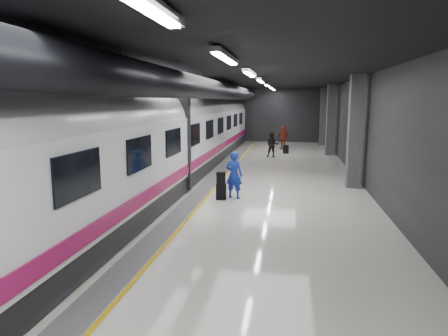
{
  "coord_description": "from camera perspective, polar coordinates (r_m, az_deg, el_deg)",
  "views": [
    {
      "loc": [
        1.99,
        -14.57,
        3.48
      ],
      "look_at": [
        -0.01,
        -2.54,
        1.42
      ],
      "focal_mm": 32.0,
      "sensor_mm": 36.0,
      "label": 1
    }
  ],
  "objects": [
    {
      "name": "traveler_far_a",
      "position": [
        24.96,
        6.91,
        3.3
      ],
      "size": [
        0.77,
        0.6,
        1.56
      ],
      "primitive_type": "imported",
      "rotation": [
        0.0,
        0.0,
        -0.01
      ],
      "color": "black",
      "rests_on": "ground"
    },
    {
      "name": "ground",
      "position": [
        15.11,
        1.62,
        -3.73
      ],
      "size": [
        40.0,
        40.0,
        0.0
      ],
      "primitive_type": "plane",
      "color": "silver",
      "rests_on": "ground"
    },
    {
      "name": "traveler_main",
      "position": [
        14.31,
        1.44,
        -0.99
      ],
      "size": [
        0.7,
        0.53,
        1.71
      ],
      "primitive_type": "imported",
      "rotation": [
        0.0,
        0.0,
        2.93
      ],
      "color": "#1C2BD3",
      "rests_on": "ground"
    },
    {
      "name": "traveler_far_b",
      "position": [
        29.3,
        8.41,
        4.33
      ],
      "size": [
        1.07,
        0.87,
        1.7
      ],
      "primitive_type": "imported",
      "rotation": [
        0.0,
        0.0,
        -0.54
      ],
      "color": "maroon",
      "rests_on": "ground"
    },
    {
      "name": "suitcase_far",
      "position": [
        26.97,
        8.82,
        2.65
      ],
      "size": [
        0.38,
        0.25,
        0.56
      ],
      "primitive_type": "cube",
      "rotation": [
        0.0,
        0.0,
        0.01
      ],
      "color": "black",
      "rests_on": "ground"
    },
    {
      "name": "shoulder_bag",
      "position": [
        14.08,
        -0.45,
        -1.43
      ],
      "size": [
        0.35,
        0.24,
        0.43
      ],
      "primitive_type": "cube",
      "rotation": [
        0.0,
        0.0,
        0.22
      ],
      "color": "black",
      "rests_on": "suitcase_main"
    },
    {
      "name": "train",
      "position": [
        15.55,
        -10.31,
        4.22
      ],
      "size": [
        3.05,
        38.0,
        4.05
      ],
      "color": "black",
      "rests_on": "ground"
    },
    {
      "name": "suitcase_main",
      "position": [
        14.2,
        -0.4,
        -3.4
      ],
      "size": [
        0.36,
        0.24,
        0.58
      ],
      "primitive_type": "cube",
      "rotation": [
        0.0,
        0.0,
        0.04
      ],
      "color": "black",
      "rests_on": "ground"
    },
    {
      "name": "platform_hall",
      "position": [
        15.69,
        1.12,
        9.79
      ],
      "size": [
        10.02,
        40.02,
        4.51
      ],
      "color": "black",
      "rests_on": "ground"
    }
  ]
}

